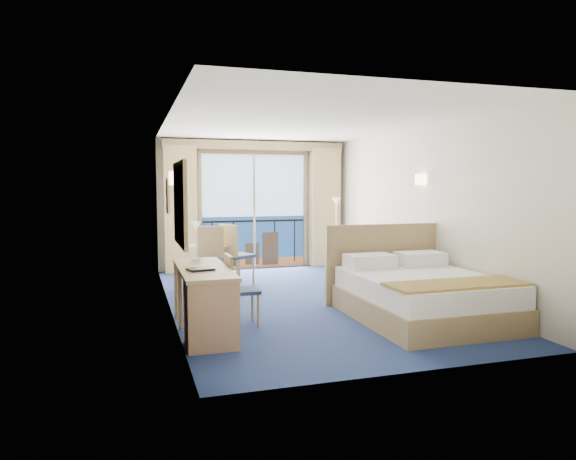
% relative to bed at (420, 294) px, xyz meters
% --- Properties ---
extents(floor, '(6.50, 6.50, 0.00)m').
position_rel_bed_xyz_m(floor, '(-1.12, 1.53, -0.33)').
color(floor, navy).
rests_on(floor, ground).
extents(room_walls, '(4.04, 6.54, 2.72)m').
position_rel_bed_xyz_m(room_walls, '(-1.12, 1.53, 1.45)').
color(room_walls, beige).
rests_on(room_walls, ground).
extents(balcony_door, '(2.36, 0.03, 2.52)m').
position_rel_bed_xyz_m(balcony_door, '(-1.13, 4.75, 0.81)').
color(balcony_door, navy).
rests_on(balcony_door, room_walls).
extents(curtain_left, '(0.65, 0.22, 2.55)m').
position_rel_bed_xyz_m(curtain_left, '(-2.67, 4.60, 0.95)').
color(curtain_left, tan).
rests_on(curtain_left, room_walls).
extents(curtain_right, '(0.65, 0.22, 2.55)m').
position_rel_bed_xyz_m(curtain_right, '(0.43, 4.60, 0.95)').
color(curtain_right, tan).
rests_on(curtain_right, room_walls).
extents(pelmet, '(3.80, 0.25, 0.18)m').
position_rel_bed_xyz_m(pelmet, '(-1.12, 4.63, 2.25)').
color(pelmet, tan).
rests_on(pelmet, room_walls).
extents(mirror, '(0.05, 1.25, 0.95)m').
position_rel_bed_xyz_m(mirror, '(-3.09, 0.03, 1.22)').
color(mirror, tan).
rests_on(mirror, room_walls).
extents(wall_print, '(0.04, 0.42, 0.52)m').
position_rel_bed_xyz_m(wall_print, '(-3.09, 1.98, 1.27)').
color(wall_print, tan).
rests_on(wall_print, room_walls).
extents(sconce_left, '(0.18, 0.18, 0.18)m').
position_rel_bed_xyz_m(sconce_left, '(-3.06, 0.93, 1.52)').
color(sconce_left, '#FFDCB2').
rests_on(sconce_left, room_walls).
extents(sconce_right, '(0.18, 0.18, 0.18)m').
position_rel_bed_xyz_m(sconce_right, '(0.82, 1.38, 1.52)').
color(sconce_right, '#FFDCB2').
rests_on(sconce_right, room_walls).
extents(bed, '(1.87, 2.23, 1.18)m').
position_rel_bed_xyz_m(bed, '(0.00, 0.00, 0.00)').
color(bed, tan).
rests_on(bed, ground).
extents(nightstand, '(0.45, 0.43, 0.59)m').
position_rel_bed_xyz_m(nightstand, '(0.63, 1.54, -0.04)').
color(nightstand, '#AA805A').
rests_on(nightstand, ground).
extents(phone, '(0.18, 0.15, 0.08)m').
position_rel_bed_xyz_m(phone, '(0.59, 1.59, 0.30)').
color(phone, white).
rests_on(phone, nightstand).
extents(armchair, '(0.92, 0.92, 0.63)m').
position_rel_bed_xyz_m(armchair, '(0.52, 3.29, -0.01)').
color(armchair, '#434A52').
rests_on(armchair, ground).
extents(floor_lamp, '(0.21, 0.21, 1.50)m').
position_rel_bed_xyz_m(floor_lamp, '(0.52, 4.16, 0.81)').
color(floor_lamp, silver).
rests_on(floor_lamp, ground).
extents(desk, '(0.58, 1.68, 0.79)m').
position_rel_bed_xyz_m(desk, '(-2.82, -0.26, 0.11)').
color(desk, tan).
rests_on(desk, ground).
extents(desk_chair, '(0.40, 0.39, 0.90)m').
position_rel_bed_xyz_m(desk_chair, '(-2.38, 0.38, 0.18)').
color(desk_chair, '#202F4B').
rests_on(desk_chair, ground).
extents(folder, '(0.33, 0.28, 0.03)m').
position_rel_bed_xyz_m(folder, '(-2.88, -0.02, 0.47)').
color(folder, black).
rests_on(folder, desk).
extents(desk_lamp, '(0.13, 0.13, 0.49)m').
position_rel_bed_xyz_m(desk_lamp, '(-2.84, 0.69, 0.82)').
color(desk_lamp, silver).
rests_on(desk_lamp, desk).
extents(round_table, '(0.79, 0.79, 0.71)m').
position_rel_bed_xyz_m(round_table, '(-2.29, 3.09, 0.21)').
color(round_table, tan).
rests_on(round_table, ground).
extents(table_chair_a, '(0.64, 0.64, 1.08)m').
position_rel_bed_xyz_m(table_chair_a, '(-1.92, 2.91, 0.28)').
color(table_chair_a, '#202F4B').
rests_on(table_chair_a, ground).
extents(table_chair_b, '(0.57, 0.58, 1.08)m').
position_rel_bed_xyz_m(table_chair_b, '(-2.41, 2.56, 0.28)').
color(table_chair_b, '#202F4B').
rests_on(table_chair_b, ground).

